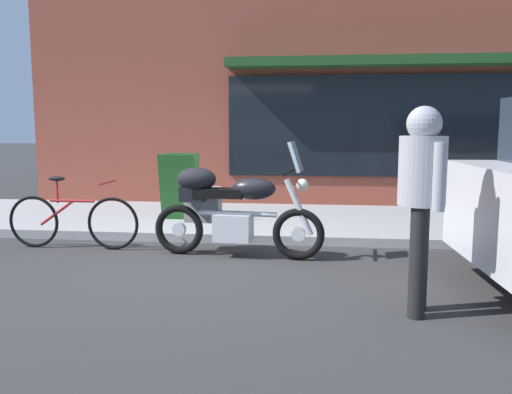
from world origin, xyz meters
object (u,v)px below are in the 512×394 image
at_px(touring_motorcycle, 227,207).
at_px(pedestrian_walking, 422,184).
at_px(sandwich_board_sign, 179,186).
at_px(parked_bicycle, 72,220).

distance_m(touring_motorcycle, pedestrian_walking, 2.68).
bearing_deg(sandwich_board_sign, pedestrian_walking, -50.22).
bearing_deg(sandwich_board_sign, parked_bicycle, -120.49).
bearing_deg(parked_bicycle, sandwich_board_sign, 59.51).
bearing_deg(pedestrian_walking, parked_bicycle, 153.65).
relative_size(touring_motorcycle, pedestrian_walking, 1.21).
bearing_deg(sandwich_board_sign, touring_motorcycle, -59.11).
relative_size(parked_bicycle, pedestrian_walking, 1.01).
relative_size(touring_motorcycle, parked_bicycle, 1.20).
bearing_deg(touring_motorcycle, sandwich_board_sign, 120.89).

